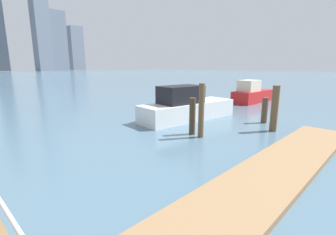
% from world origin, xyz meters
% --- Properties ---
extents(ground_plane, '(300.00, 300.00, 0.00)m').
position_xyz_m(ground_plane, '(0.00, 20.00, 0.00)').
color(ground_plane, slate).
extents(floating_dock, '(13.95, 2.00, 0.18)m').
position_xyz_m(floating_dock, '(3.47, 10.88, 0.09)').
color(floating_dock, '#93704C').
rests_on(floating_dock, ground_plane).
extents(dock_piling_1, '(0.36, 0.36, 2.38)m').
position_xyz_m(dock_piling_1, '(8.85, 12.93, 1.19)').
color(dock_piling_1, brown).
rests_on(dock_piling_1, ground_plane).
extents(dock_piling_3, '(0.27, 0.27, 2.57)m').
position_xyz_m(dock_piling_3, '(5.32, 14.98, 1.29)').
color(dock_piling_3, brown).
rests_on(dock_piling_3, ground_plane).
extents(dock_piling_4, '(0.34, 0.34, 1.52)m').
position_xyz_m(dock_piling_4, '(10.36, 14.04, 0.76)').
color(dock_piling_4, brown).
rests_on(dock_piling_4, ground_plane).
extents(dock_piling_5, '(0.31, 0.31, 1.83)m').
position_xyz_m(dock_piling_5, '(5.44, 15.60, 0.91)').
color(dock_piling_5, '#473826').
rests_on(dock_piling_5, ground_plane).
extents(moored_boat_0, '(6.84, 2.76, 2.16)m').
position_xyz_m(moored_boat_0, '(7.85, 17.99, 0.80)').
color(moored_boat_0, white).
rests_on(moored_boat_0, ground_plane).
extents(moored_boat_2, '(4.87, 1.83, 2.07)m').
position_xyz_m(moored_boat_2, '(17.71, 18.35, 0.78)').
color(moored_boat_2, red).
rests_on(moored_boat_2, ground_plane).
extents(skyline_tower_6, '(12.43, 12.36, 37.32)m').
position_xyz_m(skyline_tower_6, '(61.85, 175.51, 18.66)').
color(skyline_tower_6, slate).
rests_on(skyline_tower_6, ground_plane).
extents(skyline_tower_7, '(9.44, 7.99, 30.70)m').
position_xyz_m(skyline_tower_7, '(79.62, 183.11, 15.35)').
color(skyline_tower_7, slate).
rests_on(skyline_tower_7, ground_plane).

